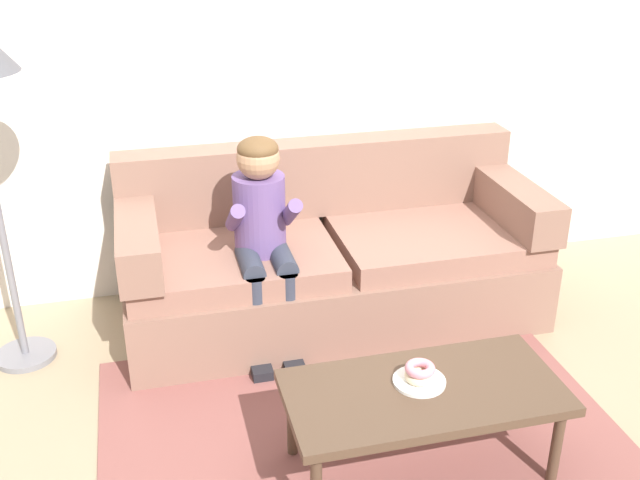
% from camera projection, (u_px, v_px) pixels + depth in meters
% --- Properties ---
extents(ground, '(10.00, 10.00, 0.00)m').
position_uv_depth(ground, '(349.00, 407.00, 3.47)').
color(ground, '#9E896B').
extents(wall_back, '(8.00, 0.10, 2.80)m').
position_uv_depth(wall_back, '(282.00, 43.00, 4.10)').
color(wall_back, silver).
rests_on(wall_back, ground).
extents(area_rug, '(2.23, 1.75, 0.01)m').
position_uv_depth(area_rug, '(365.00, 441.00, 3.25)').
color(area_rug, brown).
rests_on(area_rug, ground).
extents(couch, '(2.22, 0.90, 0.91)m').
position_uv_depth(couch, '(331.00, 259.00, 4.10)').
color(couch, '#846051').
rests_on(couch, ground).
extents(coffee_table, '(1.09, 0.53, 0.40)m').
position_uv_depth(coffee_table, '(423.00, 397.00, 2.96)').
color(coffee_table, '#4C3828').
rests_on(coffee_table, ground).
extents(person_child, '(0.34, 0.58, 1.10)m').
position_uv_depth(person_child, '(262.00, 225.00, 3.69)').
color(person_child, '#664C84').
rests_on(person_child, ground).
extents(plate, '(0.21, 0.21, 0.01)m').
position_uv_depth(plate, '(419.00, 381.00, 2.97)').
color(plate, white).
rests_on(plate, coffee_table).
extents(donut, '(0.17, 0.17, 0.04)m').
position_uv_depth(donut, '(420.00, 376.00, 2.96)').
color(donut, beige).
rests_on(donut, plate).
extents(donut_second, '(0.13, 0.13, 0.04)m').
position_uv_depth(donut_second, '(420.00, 368.00, 2.94)').
color(donut_second, pink).
rests_on(donut_second, donut).
extents(toy_controller, '(0.23, 0.09, 0.05)m').
position_uv_depth(toy_controller, '(510.00, 384.00, 3.59)').
color(toy_controller, gold).
rests_on(toy_controller, ground).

